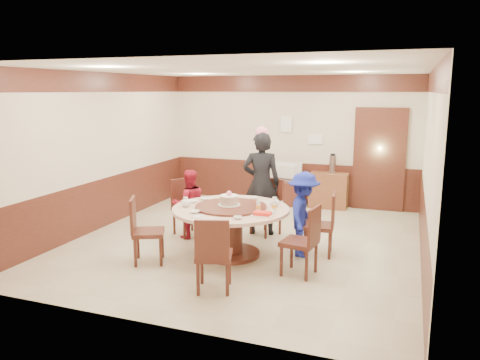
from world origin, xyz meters
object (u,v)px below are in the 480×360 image
(person_blue, at_px, (303,214))
(television, at_px, (284,172))
(person_standing, at_px, (261,184))
(shrimp_platter, at_px, (262,214))
(tv_stand, at_px, (284,193))
(thermos, at_px, (333,165))
(birthday_cake, at_px, (229,200))
(person_red, at_px, (189,204))
(side_cabinet, at_px, (329,190))
(banquet_table, at_px, (231,221))

(person_blue, distance_m, television, 3.28)
(person_standing, distance_m, shrimp_platter, 1.60)
(tv_stand, distance_m, thermos, 1.25)
(birthday_cake, bearing_deg, person_standing, 83.60)
(person_blue, distance_m, shrimp_platter, 0.81)
(person_red, distance_m, side_cabinet, 3.46)
(banquet_table, xyz_separation_m, person_blue, (1.03, 0.37, 0.11))
(birthday_cake, height_order, television, birthday_cake)
(birthday_cake, bearing_deg, tv_stand, 90.84)
(birthday_cake, relative_size, shrimp_platter, 1.13)
(banquet_table, relative_size, thermos, 4.63)
(person_blue, relative_size, side_cabinet, 1.62)
(person_red, height_order, television, person_red)
(person_red, relative_size, shrimp_platter, 3.93)
(banquet_table, distance_m, television, 3.46)
(television, relative_size, side_cabinet, 0.97)
(person_standing, distance_m, television, 2.25)
(person_blue, bearing_deg, thermos, -2.61)
(person_standing, distance_m, tv_stand, 2.33)
(person_red, bearing_deg, thermos, -161.86)
(tv_stand, height_order, television, television)
(banquet_table, distance_m, person_red, 1.15)
(banquet_table, distance_m, thermos, 3.63)
(shrimp_platter, bearing_deg, side_cabinet, 85.44)
(side_cabinet, bearing_deg, person_red, -122.94)
(birthday_cake, relative_size, television, 0.44)
(shrimp_platter, height_order, television, television)
(side_cabinet, relative_size, thermos, 2.11)
(person_red, relative_size, thermos, 3.10)
(person_red, relative_size, television, 1.52)
(person_standing, relative_size, thermos, 4.72)
(television, bearing_deg, side_cabinet, -167.06)
(television, xyz_separation_m, side_cabinet, (0.98, 0.03, -0.35))
(tv_stand, xyz_separation_m, side_cabinet, (0.98, 0.03, 0.12))
(birthday_cake, xyz_separation_m, side_cabinet, (0.93, 3.45, -0.48))
(person_blue, height_order, birthday_cake, person_blue)
(television, bearing_deg, person_standing, 105.89)
(person_blue, height_order, television, person_blue)
(banquet_table, bearing_deg, side_cabinet, 75.63)
(person_blue, relative_size, television, 1.67)
(banquet_table, height_order, shrimp_platter, shrimp_platter)
(person_blue, height_order, shrimp_platter, person_blue)
(banquet_table, xyz_separation_m, tv_stand, (-0.09, 3.45, -0.28))
(person_red, bearing_deg, person_standing, 172.39)
(side_cabinet, distance_m, thermos, 0.57)
(television, xyz_separation_m, thermos, (1.05, 0.03, 0.22))
(shrimp_platter, height_order, tv_stand, shrimp_platter)
(person_standing, xyz_separation_m, tv_stand, (-0.18, 2.23, -0.65))
(person_red, height_order, thermos, person_red)
(tv_stand, distance_m, television, 0.47)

